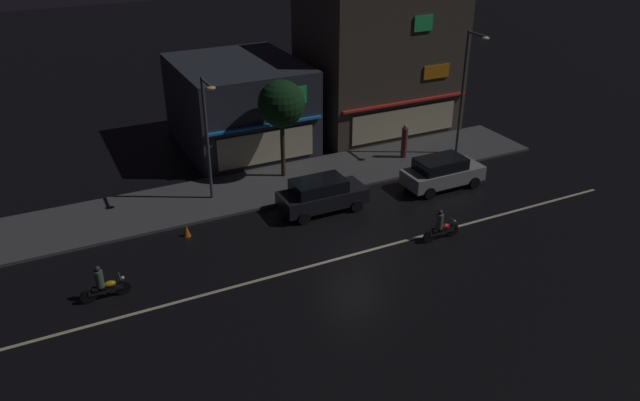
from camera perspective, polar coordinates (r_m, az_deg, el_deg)
name	(u,v)px	position (r m, az deg, el deg)	size (l,w,h in m)	color
ground_plane	(355,254)	(27.05, 3.22, -4.97)	(140.00, 140.00, 0.00)	black
lane_divider_stripe	(355,254)	(27.05, 3.22, -4.96)	(28.84, 0.16, 0.01)	beige
sidewalk_far	(283,183)	(33.26, -3.43, 1.64)	(30.36, 4.50, 0.14)	#4C4C4F
storefront_left_block	(379,59)	(40.40, 5.41, 12.80)	(9.13, 6.75, 8.90)	#4C443A
storefront_center_block	(240,104)	(37.95, -7.41, 8.77)	(7.07, 8.53, 5.10)	#2D333D
streetlamp_west	(208,129)	(30.26, -10.30, 6.45)	(0.44, 1.64, 6.27)	#47494C
streetlamp_mid	(466,84)	(36.21, 13.26, 10.39)	(0.44, 1.64, 7.17)	#47494C
pedestrian_on_sidewalk	(404,142)	(36.24, 7.77, 5.36)	(0.36, 0.36, 1.99)	brown
street_tree	(281,104)	(32.46, -3.57, 8.85)	(2.47, 2.47, 5.33)	#473323
parked_car_near_kerb	(321,194)	(30.17, 0.14, 0.57)	(4.30, 1.98, 1.67)	black
parked_car_trailing	(442,172)	(33.18, 11.17, 2.59)	(4.30, 1.98, 1.67)	#9EA0A5
motorcycle_lead	(103,285)	(25.37, -19.32, -7.36)	(1.90, 0.60, 1.52)	black
motorcycle_following	(441,227)	(28.31, 11.05, -2.41)	(1.90, 0.60, 1.52)	black
traffic_cone	(187,231)	(28.86, -12.17, -2.75)	(0.36, 0.36, 0.55)	orange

